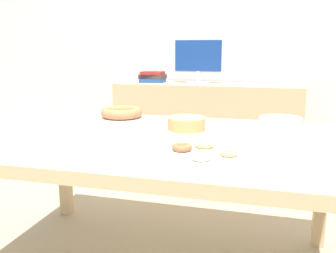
{
  "coord_description": "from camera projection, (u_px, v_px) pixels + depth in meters",
  "views": [
    {
      "loc": [
        0.52,
        -1.77,
        1.17
      ],
      "look_at": [
        0.06,
        -0.08,
        0.81
      ],
      "focal_mm": 40.0,
      "sensor_mm": 36.0,
      "label": 1
    }
  ],
  "objects": [
    {
      "name": "cake_golden_bundt",
      "position": [
        122.0,
        114.0,
        2.29
      ],
      "size": [
        0.31,
        0.31,
        0.07
      ],
      "color": "silver",
      "rests_on": "dining_table"
    },
    {
      "name": "computer_monitor",
      "position": [
        198.0,
        61.0,
        3.2
      ],
      "size": [
        0.42,
        0.2,
        0.38
      ],
      "color": "silver",
      "rests_on": "sideboard"
    },
    {
      "name": "tealight_near_front",
      "position": [
        51.0,
        129.0,
        1.98
      ],
      "size": [
        0.04,
        0.04,
        0.04
      ],
      "color": "silver",
      "rests_on": "dining_table"
    },
    {
      "name": "wall_back",
      "position": [
        214.0,
        34.0,
        3.42
      ],
      "size": [
        8.0,
        0.1,
        2.6
      ],
      "primitive_type": "cube",
      "color": "silver",
      "rests_on": "ground"
    },
    {
      "name": "sideboard",
      "position": [
        206.0,
        133.0,
        3.31
      ],
      "size": [
        1.58,
        0.44,
        0.88
      ],
      "color": "#D1B284",
      "rests_on": "ground"
    },
    {
      "name": "tealight_left_edge",
      "position": [
        77.0,
        126.0,
        2.04
      ],
      "size": [
        0.04,
        0.04,
        0.04
      ],
      "color": "silver",
      "rests_on": "dining_table"
    },
    {
      "name": "cake_chocolate_round",
      "position": [
        187.0,
        125.0,
        1.94
      ],
      "size": [
        0.27,
        0.27,
        0.08
      ],
      "color": "silver",
      "rests_on": "dining_table"
    },
    {
      "name": "tealight_near_cakes",
      "position": [
        120.0,
        128.0,
        2.0
      ],
      "size": [
        0.04,
        0.04,
        0.04
      ],
      "color": "silver",
      "rests_on": "dining_table"
    },
    {
      "name": "tealight_centre",
      "position": [
        209.0,
        123.0,
        2.15
      ],
      "size": [
        0.04,
        0.04,
        0.04
      ],
      "color": "silver",
      "rests_on": "dining_table"
    },
    {
      "name": "book_stack",
      "position": [
        153.0,
        77.0,
        3.34
      ],
      "size": [
        0.23,
        0.19,
        0.1
      ],
      "color": "#23478C",
      "rests_on": "sideboard"
    },
    {
      "name": "dining_table",
      "position": [
        160.0,
        149.0,
        1.91
      ],
      "size": [
        1.83,
        1.09,
        0.75
      ],
      "color": "silver",
      "rests_on": "ground"
    },
    {
      "name": "plate_stack",
      "position": [
        280.0,
        126.0,
        1.87
      ],
      "size": [
        0.21,
        0.21,
        0.09
      ],
      "color": "silver",
      "rests_on": "dining_table"
    },
    {
      "name": "pastry_platter",
      "position": [
        203.0,
        153.0,
        1.51
      ],
      "size": [
        0.36,
        0.36,
        0.04
      ],
      "color": "silver",
      "rests_on": "dining_table"
    }
  ]
}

